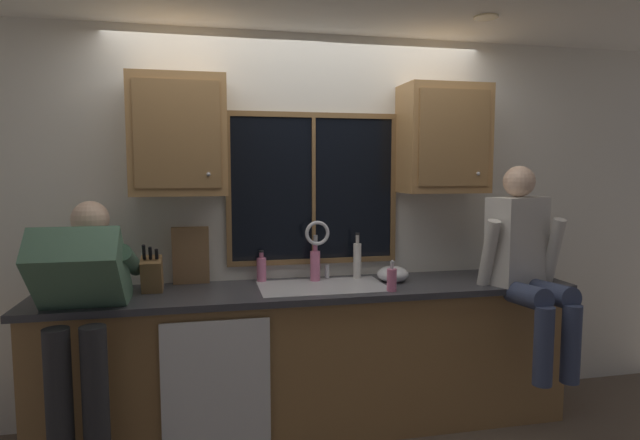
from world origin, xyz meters
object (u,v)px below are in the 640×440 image
(bottle_tall_clear, at_px, (261,269))
(bottle_amber_small, at_px, (315,265))
(person_standing, at_px, (82,308))
(knife_block, at_px, (152,275))
(soap_dispenser, at_px, (392,279))
(person_sitting_on_counter, at_px, (526,258))
(cutting_board, at_px, (191,256))
(mixing_bowl, at_px, (393,274))
(bottle_green_glass, at_px, (357,260))

(bottle_tall_clear, distance_m, bottle_amber_small, 0.36)
(person_standing, distance_m, knife_block, 0.47)
(knife_block, xyz_separation_m, bottle_tall_clear, (0.67, 0.19, -0.02))
(soap_dispenser, bearing_deg, person_sitting_on_counter, -3.65)
(cutting_board, height_order, bottle_tall_clear, cutting_board)
(person_standing, height_order, knife_block, person_standing)
(cutting_board, relative_size, soap_dispenser, 2.02)
(knife_block, height_order, mixing_bowl, knife_block)
(bottle_tall_clear, bearing_deg, knife_block, -164.65)
(person_standing, relative_size, soap_dispenser, 7.74)
(cutting_board, xyz_separation_m, bottle_amber_small, (0.80, -0.04, -0.08))
(mixing_bowl, height_order, bottle_amber_small, bottle_amber_small)
(cutting_board, bearing_deg, bottle_green_glass, -1.36)
(person_sitting_on_counter, xyz_separation_m, bottle_green_glass, (-0.97, 0.45, -0.06))
(knife_block, distance_m, soap_dispenser, 1.44)
(knife_block, distance_m, bottle_tall_clear, 0.70)
(mixing_bowl, bearing_deg, cutting_board, 172.85)
(person_standing, xyz_separation_m, soap_dispenser, (1.74, 0.06, 0.06))
(person_standing, bearing_deg, person_sitting_on_counter, 0.16)
(soap_dispenser, height_order, bottle_amber_small, bottle_amber_small)
(knife_block, distance_m, bottle_green_glass, 1.33)
(soap_dispenser, xyz_separation_m, bottle_green_glass, (-0.10, 0.40, 0.06))
(bottle_green_glass, distance_m, bottle_tall_clear, 0.65)
(person_sitting_on_counter, height_order, bottle_amber_small, person_sitting_on_counter)
(cutting_board, height_order, mixing_bowl, cutting_board)
(person_sitting_on_counter, height_order, bottle_tall_clear, person_sitting_on_counter)
(cutting_board, distance_m, mixing_bowl, 1.32)
(person_sitting_on_counter, distance_m, bottle_amber_small, 1.34)
(person_standing, xyz_separation_m, knife_block, (0.32, 0.32, 0.10))
(person_sitting_on_counter, bearing_deg, person_standing, -179.84)
(person_sitting_on_counter, distance_m, bottle_green_glass, 1.07)
(knife_block, xyz_separation_m, mixing_bowl, (1.52, 0.00, -0.06))
(cutting_board, bearing_deg, person_standing, -138.35)
(mixing_bowl, bearing_deg, knife_block, -179.92)
(bottle_amber_small, bearing_deg, knife_block, -173.11)
(bottle_green_glass, bearing_deg, soap_dispenser, -75.68)
(soap_dispenser, distance_m, bottle_green_glass, 0.42)
(soap_dispenser, xyz_separation_m, bottle_tall_clear, (-0.75, 0.44, 0.01))
(bottle_green_glass, height_order, bottle_amber_small, bottle_green_glass)
(person_standing, distance_m, cutting_board, 0.75)
(bottle_amber_small, bearing_deg, bottle_tall_clear, 170.03)
(person_sitting_on_counter, relative_size, cutting_board, 3.26)
(person_sitting_on_counter, bearing_deg, soap_dispenser, 176.35)
(knife_block, xyz_separation_m, soap_dispenser, (1.42, -0.26, -0.04))
(person_standing, bearing_deg, bottle_amber_small, 18.31)
(knife_block, height_order, cutting_board, cutting_board)
(soap_dispenser, bearing_deg, bottle_amber_small, 135.94)
(soap_dispenser, bearing_deg, bottle_green_glass, 104.32)
(bottle_tall_clear, height_order, bottle_amber_small, bottle_amber_small)
(soap_dispenser, height_order, bottle_green_glass, bottle_green_glass)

